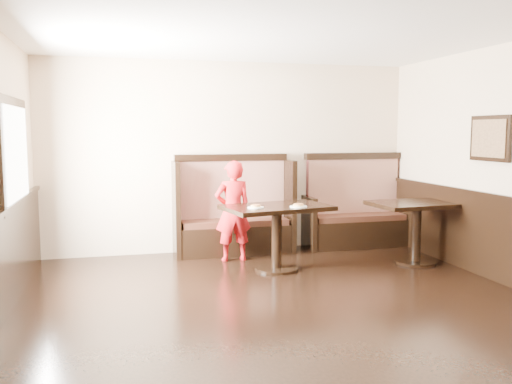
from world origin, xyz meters
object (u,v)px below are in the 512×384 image
object	(u,v)px
booth_main	(233,217)
table_neighbor	(417,218)
booth_neighbor	(355,215)
table_main	(277,221)
child	(233,211)

from	to	relation	value
booth_main	table_neighbor	bearing A→B (deg)	-28.95
table_neighbor	booth_main	bearing A→B (deg)	147.16
booth_neighbor	table_neighbor	bearing A→B (deg)	-75.81
booth_main	table_neighbor	xyz separation A→B (m)	(2.27, -1.25, 0.10)
booth_main	table_neighbor	distance (m)	2.59
booth_neighbor	table_neighbor	xyz separation A→B (m)	(0.32, -1.25, 0.15)
booth_neighbor	table_main	size ratio (longest dim) A/B	1.14
booth_main	table_main	xyz separation A→B (m)	(0.33, -1.13, 0.12)
table_neighbor	child	size ratio (longest dim) A/B	0.90
booth_neighbor	child	distance (m)	2.13
booth_main	child	bearing A→B (deg)	-102.40
booth_neighbor	table_main	bearing A→B (deg)	-145.07
booth_neighbor	table_main	world-z (taller)	booth_neighbor
table_main	child	world-z (taller)	child
table_neighbor	child	distance (m)	2.49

